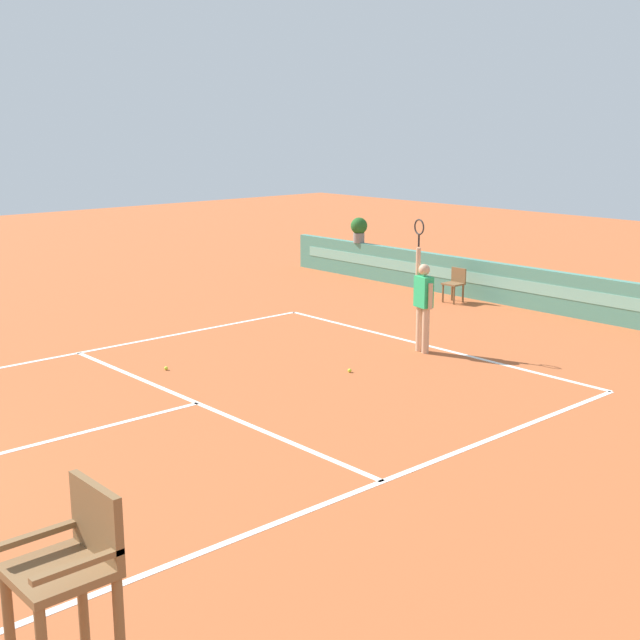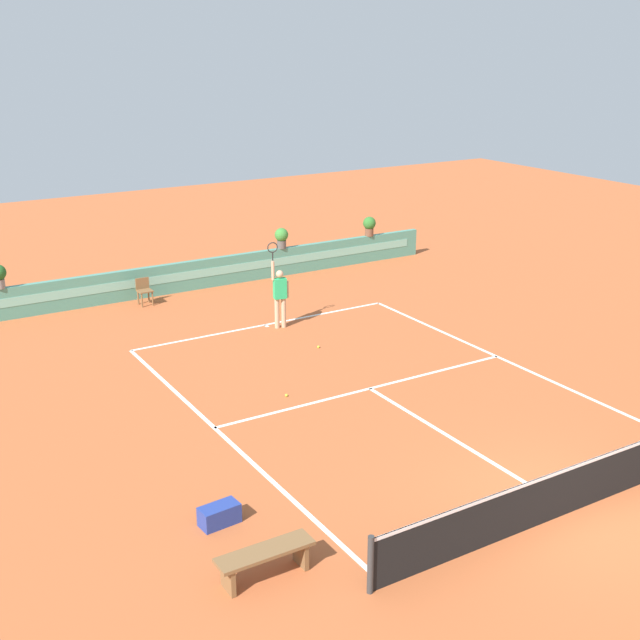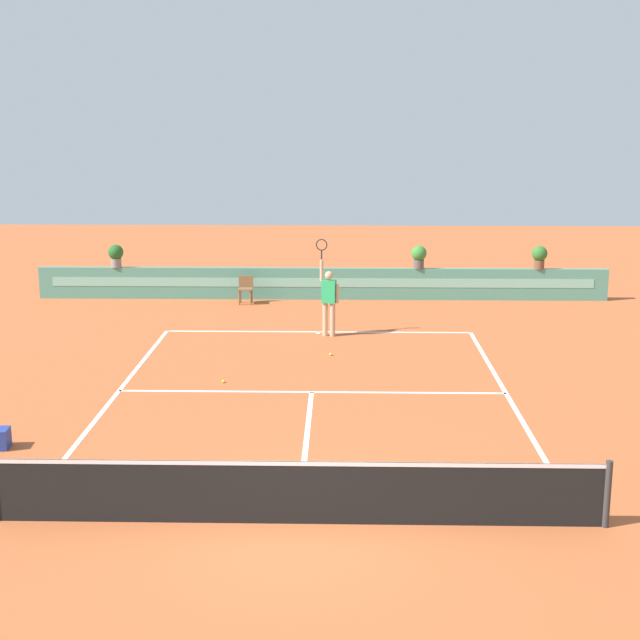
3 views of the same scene
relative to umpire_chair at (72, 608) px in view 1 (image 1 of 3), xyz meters
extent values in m
plane|color=#B2562D|center=(-6.28, 4.74, -1.34)|extent=(60.00, 60.00, 0.00)
cube|color=white|center=(-6.28, 10.63, -1.34)|extent=(8.22, 0.10, 0.01)
cube|color=white|center=(-6.28, 5.14, -1.34)|extent=(8.22, 0.10, 0.01)
cube|color=white|center=(-6.28, 1.94, -1.34)|extent=(0.10, 6.40, 0.01)
cube|color=white|center=(-10.39, 4.68, -1.34)|extent=(0.10, 11.89, 0.01)
cube|color=white|center=(-2.17, 4.68, -1.34)|extent=(0.10, 11.89, 0.01)
cube|color=white|center=(-6.28, 10.53, -1.34)|extent=(0.10, 0.20, 0.01)
cube|color=#4C8E7A|center=(-6.28, 15.13, -0.84)|extent=(18.00, 0.20, 1.00)
cube|color=#7ABCA8|center=(-6.28, 15.02, -0.79)|extent=(17.10, 0.01, 0.28)
cube|color=brown|center=(0.00, -0.06, 0.29)|extent=(0.60, 0.60, 0.06)
cube|color=brown|center=(0.00, 0.21, 0.56)|extent=(0.60, 0.06, 0.48)
cube|color=brown|center=(-0.27, -0.06, 0.44)|extent=(0.06, 0.60, 0.04)
cube|color=brown|center=(0.27, -0.06, 0.44)|extent=(0.06, 0.60, 0.04)
cylinder|color=brown|center=(-8.79, 14.15, -1.12)|extent=(0.05, 0.05, 0.45)
cylinder|color=brown|center=(-8.44, 14.15, -1.12)|extent=(0.05, 0.05, 0.45)
cylinder|color=brown|center=(-8.79, 14.50, -1.12)|extent=(0.05, 0.05, 0.45)
cylinder|color=brown|center=(-8.44, 14.50, -1.12)|extent=(0.05, 0.05, 0.45)
cube|color=brown|center=(-8.62, 14.33, -0.87)|extent=(0.44, 0.44, 0.04)
cube|color=brown|center=(-8.62, 14.53, -0.67)|extent=(0.44, 0.04, 0.36)
cylinder|color=tan|center=(-5.88, 10.17, -0.89)|extent=(0.14, 0.14, 0.90)
cylinder|color=tan|center=(-6.08, 10.21, -0.89)|extent=(0.14, 0.14, 0.90)
cube|color=#28B266|center=(-5.98, 10.19, -0.14)|extent=(0.40, 0.29, 0.60)
sphere|color=tan|center=(-5.98, 10.19, 0.29)|extent=(0.22, 0.22, 0.22)
cylinder|color=tan|center=(-6.18, 10.23, 0.41)|extent=(0.09, 0.09, 0.55)
cylinder|color=black|center=(-6.18, 10.23, 0.83)|extent=(0.04, 0.04, 0.24)
torus|color=#262626|center=(-6.18, 10.23, 1.09)|extent=(0.31, 0.10, 0.31)
cylinder|color=tan|center=(-5.76, 10.15, -0.19)|extent=(0.09, 0.09, 0.50)
sphere|color=#CCE033|center=(-8.24, 5.78, -1.31)|extent=(0.07, 0.07, 0.07)
sphere|color=#CCE033|center=(-5.91, 8.16, -1.31)|extent=(0.07, 0.07, 0.07)
cylinder|color=gray|center=(-12.80, 15.13, -0.20)|extent=(0.32, 0.32, 0.28)
sphere|color=#235B23|center=(-12.80, 15.13, 0.14)|extent=(0.48, 0.48, 0.48)
camera|label=1|loc=(4.74, -2.11, 3.04)|focal=48.09mm
camera|label=2|loc=(-16.81, -9.87, 6.67)|focal=46.12mm
camera|label=3|loc=(-5.67, -13.55, 4.44)|focal=51.68mm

